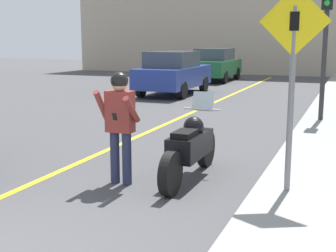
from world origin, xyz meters
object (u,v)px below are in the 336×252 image
at_px(person_biker, 120,117).
at_px(parked_car_green, 215,64).
at_px(traffic_light, 326,22).
at_px(crossing_sign, 292,70).
at_px(motorcycle, 190,147).
at_px(parked_car_blue, 173,73).

height_order(person_biker, parked_car_green, person_biker).
xyz_separation_m(traffic_light, parked_car_green, (-5.98, 10.99, -1.70)).
xyz_separation_m(person_biker, traffic_light, (2.42, 6.44, 1.53)).
bearing_deg(crossing_sign, parked_car_green, 109.17).
height_order(motorcycle, traffic_light, traffic_light).
relative_size(motorcycle, parked_car_green, 0.54).
bearing_deg(parked_car_blue, person_biker, -72.83).
relative_size(motorcycle, traffic_light, 0.65).
height_order(person_biker, crossing_sign, crossing_sign).
relative_size(person_biker, traffic_light, 0.48).
distance_m(motorcycle, traffic_light, 6.37).
bearing_deg(person_biker, crossing_sign, 6.63).
distance_m(crossing_sign, parked_car_blue, 12.30).
distance_m(motorcycle, person_biker, 1.20).
relative_size(crossing_sign, parked_car_green, 0.65).
height_order(crossing_sign, parked_car_blue, crossing_sign).
bearing_deg(parked_car_blue, motorcycle, -67.60).
bearing_deg(traffic_light, motorcycle, -104.70).
bearing_deg(traffic_light, crossing_sign, -90.18).
height_order(motorcycle, person_biker, person_biker).
distance_m(motorcycle, crossing_sign, 1.98).
xyz_separation_m(parked_car_blue, parked_car_green, (-0.13, 6.36, 0.00)).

